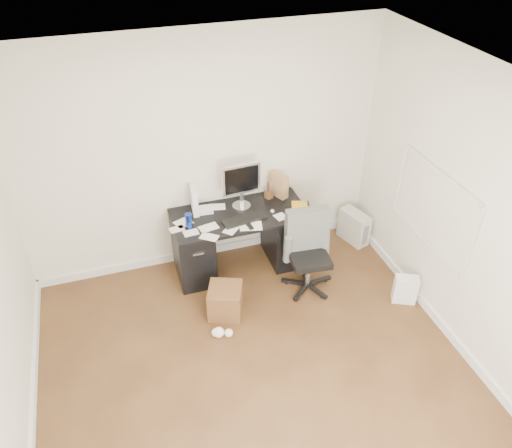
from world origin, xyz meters
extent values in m
plane|color=#422615|center=(0.00, 0.00, 0.00)|extent=(4.00, 4.00, 0.00)
cube|color=silver|center=(0.00, 2.00, 1.35)|extent=(4.00, 0.02, 2.70)
cube|color=silver|center=(2.00, 0.00, 1.35)|extent=(0.02, 4.00, 2.70)
cube|color=white|center=(0.00, 0.00, 2.70)|extent=(4.00, 4.00, 0.02)
cube|color=silver|center=(0.00, 1.99, 0.05)|extent=(4.00, 0.03, 0.10)
cube|color=silver|center=(1.99, 0.00, 0.05)|extent=(0.03, 4.00, 0.10)
cube|color=silver|center=(-1.99, 0.00, 0.05)|extent=(0.03, 4.00, 0.10)
cube|color=black|center=(0.30, 1.65, 0.73)|extent=(1.50, 0.70, 0.04)
cube|color=black|center=(-0.25, 1.65, 0.35)|extent=(0.40, 0.60, 0.71)
cube|color=black|center=(0.85, 1.65, 0.35)|extent=(0.40, 0.60, 0.71)
cube|color=black|center=(0.30, 1.98, 0.45)|extent=(0.70, 0.03, 0.51)
cube|color=black|center=(0.32, 1.52, 0.76)|extent=(0.51, 0.24, 0.03)
sphere|color=silver|center=(0.65, 1.54, 0.78)|extent=(0.06, 0.06, 0.05)
cylinder|color=#162E99|center=(-0.28, 1.57, 0.84)|extent=(0.09, 0.09, 0.17)
cube|color=silver|center=(-0.16, 1.85, 0.90)|extent=(0.14, 0.27, 0.30)
cube|color=#966C48|center=(0.84, 1.88, 0.89)|extent=(0.21, 0.27, 0.29)
cube|color=gold|center=(0.97, 1.51, 0.77)|extent=(0.26, 0.29, 0.04)
cube|color=beige|center=(1.80, 1.69, 0.20)|extent=(0.29, 0.44, 0.41)
cube|color=white|center=(1.83, 0.53, 0.17)|extent=(0.30, 0.27, 0.34)
cube|color=#4E2F17|center=(-0.07, 0.96, 0.17)|extent=(0.44, 0.44, 0.34)
cube|color=#5E5E63|center=(-0.26, 1.82, 0.10)|extent=(0.37, 0.32, 0.19)
camera|label=1|loc=(-0.93, -2.73, 3.91)|focal=35.00mm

